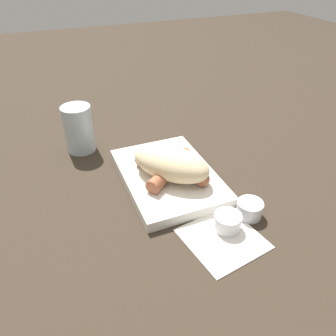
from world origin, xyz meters
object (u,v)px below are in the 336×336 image
at_px(drink_glass, 79,129).
at_px(bread_roll, 169,164).
at_px(sausage, 171,169).
at_px(condiment_cup_near, 227,223).
at_px(condiment_cup_far, 249,210).
at_px(food_tray, 168,176).

bearing_deg(drink_glass, bread_roll, 33.78).
distance_m(sausage, condiment_cup_near, 0.16).
distance_m(bread_roll, condiment_cup_near, 0.16).
xyz_separation_m(bread_roll, condiment_cup_far, (0.13, 0.10, -0.04)).
bearing_deg(bread_roll, condiment_cup_near, 17.23).
bearing_deg(food_tray, sausage, 8.14).
bearing_deg(drink_glass, food_tray, 36.61).
bearing_deg(bread_roll, condiment_cup_far, 36.07).
relative_size(bread_roll, drink_glass, 1.63).
height_order(bread_roll, drink_glass, drink_glass).
bearing_deg(sausage, condiment_cup_near, 14.76).
relative_size(sausage, condiment_cup_near, 2.93).
height_order(condiment_cup_near, condiment_cup_far, same).
relative_size(food_tray, drink_glass, 2.31).
bearing_deg(condiment_cup_far, condiment_cup_near, -75.65).
bearing_deg(condiment_cup_near, drink_glass, -152.63).
xyz_separation_m(condiment_cup_near, condiment_cup_far, (-0.01, 0.05, 0.00)).
relative_size(condiment_cup_near, condiment_cup_far, 1.00).
height_order(condiment_cup_near, drink_glass, drink_glass).
relative_size(food_tray, condiment_cup_far, 5.40).
relative_size(bread_roll, sausage, 1.30).
height_order(food_tray, drink_glass, drink_glass).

